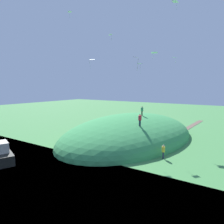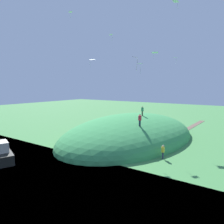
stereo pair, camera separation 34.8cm
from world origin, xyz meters
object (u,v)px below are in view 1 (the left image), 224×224
person_with_child (142,110)px  person_on_hilltop (163,150)px  kite_4 (175,58)px  kite_1 (140,64)px  boat_on_lake (1,153)px  kite_3 (110,35)px  person_walking_path (140,118)px  kite_8 (136,59)px  kite_6 (92,60)px  kite_5 (175,2)px  mooring_post (71,149)px  kite_7 (70,12)px  kite_0 (154,53)px

person_with_child → person_on_hilltop: bearing=105.9°
kite_4 → kite_1: bearing=166.2°
boat_on_lake → kite_3: (18.82, -2.96, 16.75)m
person_walking_path → kite_8: kite_8 is taller
person_on_hilltop → kite_6: (1.50, 12.12, 11.49)m
kite_5 → person_on_hilltop: bearing=-165.6°
kite_6 → kite_8: size_ratio=0.93×
kite_4 → person_on_hilltop: bearing=-165.6°
person_with_child → mooring_post: (-12.49, 4.05, -4.21)m
person_walking_path → kite_5: size_ratio=1.42×
kite_3 → kite_7: bearing=96.3°
person_with_child → mooring_post: bearing=47.3°
kite_4 → kite_8: kite_4 is taller
person_with_child → kite_7: bearing=-20.7°
kite_6 → mooring_post: size_ratio=1.24×
kite_1 → kite_5: 11.90m
person_on_hilltop → kite_8: 11.24m
person_with_child → person_on_hilltop: 10.95m
kite_1 → boat_on_lake: bearing=149.0°
kite_6 → kite_7: size_ratio=1.08×
kite_5 → kite_8: (-14.41, -0.76, -10.33)m
kite_4 → kite_5: bearing=-165.6°
kite_4 → mooring_post: 24.41m
kite_7 → kite_8: bearing=-117.3°
kite_3 → kite_4: 12.14m
person_on_hilltop → kite_6: bearing=-139.7°
mooring_post → kite_8: bearing=-81.7°
boat_on_lake → kite_6: 17.65m
kite_8 → kite_3: bearing=44.4°
boat_on_lake → mooring_post: boat_on_lake is taller
person_with_child → kite_1: 7.56m
person_walking_path → kite_0: bearing=-116.5°
kite_0 → kite_7: kite_7 is taller
person_on_hilltop → kite_5: kite_5 is taller
person_walking_path → kite_5: kite_5 is taller
person_with_child → kite_4: kite_4 is taller
kite_5 → kite_6: (-9.51, 9.29, -9.35)m
mooring_post → kite_1: bearing=-25.1°
kite_0 → boat_on_lake: bearing=156.5°
boat_on_lake → kite_8: (7.68, -13.89, 10.78)m
person_on_hilltop → kite_4: 19.72m
kite_4 → kite_7: bearing=113.6°
kite_7 → person_on_hilltop: bearing=-107.3°
kite_7 → mooring_post: 27.27m
person_on_hilltop → person_walking_path: 5.80m
person_on_hilltop → kite_3: (7.74, 12.99, 16.47)m
kite_1 → kite_8: (-8.82, -3.96, -0.32)m
kite_4 → kite_6: (-13.15, 8.36, -1.17)m
person_with_child → kite_8: (-11.22, -4.64, 6.82)m
kite_0 → person_with_child: bearing=172.3°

